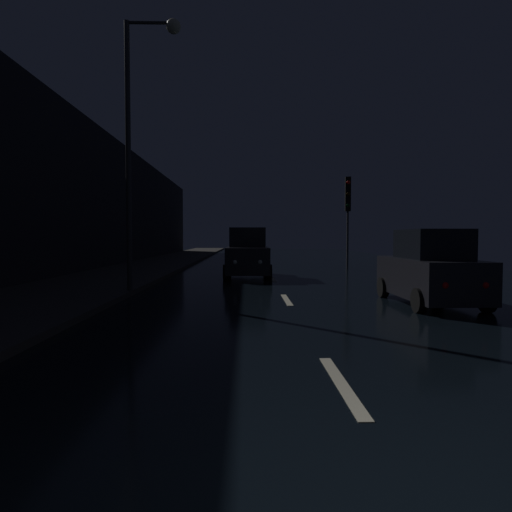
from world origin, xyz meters
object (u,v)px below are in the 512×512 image
traffic_light_far_right (348,202)px  car_parked_right_near (430,270)px  streetlamp_overhead (142,117)px  car_approaching_headlights (247,255)px

traffic_light_far_right → car_parked_right_near: bearing=3.9°
streetlamp_overhead → car_approaching_headlights: streetlamp_overhead is taller
traffic_light_far_right → car_parked_right_near: (-0.80, -12.84, -2.85)m
car_parked_right_near → traffic_light_far_right: bearing=-3.6°
traffic_light_far_right → streetlamp_overhead: bearing=-31.8°
traffic_light_far_right → streetlamp_overhead: 14.07m
traffic_light_far_right → streetlamp_overhead: streetlamp_overhead is taller
traffic_light_far_right → streetlamp_overhead: (-8.84, -10.82, 1.65)m
streetlamp_overhead → car_parked_right_near: streetlamp_overhead is taller
streetlamp_overhead → car_approaching_headlights: bearing=62.5°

